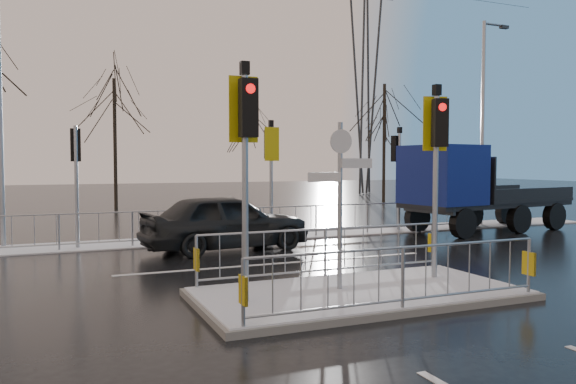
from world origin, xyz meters
name	(u,v)px	position (x,y,z in m)	size (l,w,h in m)	color
ground	(359,297)	(0.00, 0.00, 0.00)	(120.00, 120.00, 0.00)	black
snow_verge	(225,238)	(0.00, 8.60, 0.02)	(30.00, 2.00, 0.04)	white
lane_markings	(368,301)	(0.00, -0.33, 0.00)	(8.00, 11.38, 0.01)	silver
traffic_island	(358,276)	(-0.01, 0.01, 0.39)	(6.00, 3.04, 4.15)	slate
far_kerb_fixtures	(238,209)	(0.29, 8.09, 1.02)	(18.00, 0.65, 3.83)	#8F959C
car_far_lane	(226,222)	(-0.63, 6.35, 0.81)	(1.91, 4.75, 1.62)	black
flatbed_truck	(461,187)	(8.09, 6.84, 1.63)	(6.89, 3.26, 3.07)	black
tree_far_a	(115,118)	(-2.00, 22.00, 4.82)	(3.75, 3.75, 7.08)	black
tree_far_b	(247,135)	(6.00, 24.00, 4.18)	(3.25, 3.25, 6.14)	black
tree_far_c	(384,120)	(14.00, 21.00, 5.15)	(4.00, 4.00, 7.55)	black
street_lamp_right	(484,114)	(10.57, 8.50, 4.39)	(1.25, 0.18, 8.00)	#8F959C
street_lamp_left	(2,94)	(-6.43, 9.50, 4.49)	(1.25, 0.18, 8.20)	#8F959C
pylon_wires	(353,53)	(16.88, 30.00, 11.03)	(70.00, 2.38, 19.97)	#2D3033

